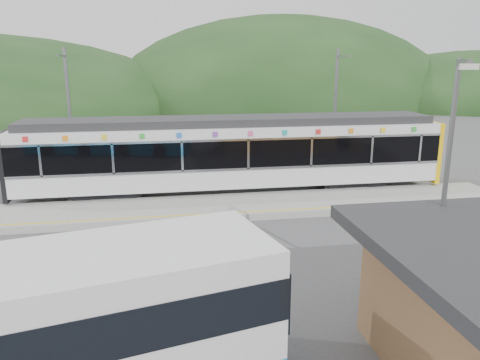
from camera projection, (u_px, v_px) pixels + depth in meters
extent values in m
plane|color=#4C4C4F|center=(234.00, 237.00, 17.32)|extent=(120.00, 120.00, 0.00)
ellipsoid|color=#1E3D19|center=(282.00, 104.00, 71.52)|extent=(52.00, 39.00, 26.00)
ellipsoid|color=#1E3D19|center=(478.00, 105.00, 70.55)|extent=(44.00, 33.00, 16.00)
cube|color=#9E9E99|center=(223.00, 207.00, 20.43)|extent=(26.00, 3.20, 0.30)
cube|color=yellow|center=(227.00, 213.00, 19.15)|extent=(26.00, 0.10, 0.01)
cube|color=black|center=(108.00, 193.00, 22.13)|extent=(3.20, 2.20, 0.56)
cube|color=black|center=(347.00, 182.00, 24.10)|extent=(3.20, 2.20, 0.56)
cube|color=silver|center=(233.00, 173.00, 22.93)|extent=(20.00, 2.90, 0.92)
cube|color=black|center=(232.00, 149.00, 22.64)|extent=(20.00, 2.96, 1.45)
cube|color=silver|center=(238.00, 169.00, 21.38)|extent=(20.00, 0.05, 0.10)
cube|color=silver|center=(238.00, 140.00, 21.04)|extent=(20.00, 0.05, 0.10)
cube|color=silver|center=(232.00, 129.00, 22.41)|extent=(20.00, 2.90, 0.45)
cube|color=#2D2D30|center=(232.00, 121.00, 22.31)|extent=(19.40, 2.50, 0.36)
cube|color=yellow|center=(424.00, 149.00, 24.38)|extent=(0.24, 2.92, 3.00)
cube|color=black|center=(11.00, 163.00, 21.07)|extent=(0.20, 2.92, 3.00)
cube|color=silver|center=(40.00, 161.00, 19.82)|extent=(0.10, 0.05, 1.35)
cube|color=silver|center=(113.00, 159.00, 20.31)|extent=(0.10, 0.05, 1.35)
cube|color=silver|center=(182.00, 156.00, 20.80)|extent=(0.10, 0.05, 1.35)
cube|color=silver|center=(248.00, 154.00, 21.29)|extent=(0.10, 0.05, 1.35)
cube|color=silver|center=(312.00, 152.00, 21.78)|extent=(0.10, 0.05, 1.35)
cube|color=silver|center=(372.00, 150.00, 22.27)|extent=(0.10, 0.05, 1.35)
cube|color=silver|center=(420.00, 149.00, 22.68)|extent=(0.10, 0.05, 1.35)
cube|color=red|center=(25.00, 139.00, 19.51)|extent=(0.22, 0.04, 0.22)
cube|color=orange|center=(65.00, 138.00, 19.77)|extent=(0.22, 0.04, 0.22)
cube|color=yellow|center=(104.00, 137.00, 20.03)|extent=(0.22, 0.04, 0.22)
cube|color=green|center=(142.00, 136.00, 20.29)|extent=(0.22, 0.04, 0.22)
cube|color=blue|center=(179.00, 135.00, 20.56)|extent=(0.22, 0.04, 0.22)
cube|color=purple|center=(215.00, 134.00, 20.82)|extent=(0.22, 0.04, 0.22)
cube|color=#E54C8C|center=(251.00, 133.00, 21.08)|extent=(0.22, 0.04, 0.22)
cube|color=#19A5A5|center=(285.00, 133.00, 21.34)|extent=(0.22, 0.04, 0.22)
cube|color=red|center=(318.00, 132.00, 21.61)|extent=(0.22, 0.04, 0.22)
cube|color=orange|center=(351.00, 131.00, 21.87)|extent=(0.22, 0.04, 0.22)
cube|color=yellow|center=(383.00, 130.00, 22.13)|extent=(0.22, 0.04, 0.22)
cube|color=green|center=(414.00, 129.00, 22.39)|extent=(0.22, 0.04, 0.22)
cylinder|color=slate|center=(70.00, 119.00, 23.52)|extent=(0.18, 0.18, 7.00)
cube|color=slate|center=(61.00, 56.00, 21.99)|extent=(0.08, 1.80, 0.08)
cylinder|color=slate|center=(335.00, 114.00, 25.82)|extent=(0.18, 0.18, 7.00)
cube|color=slate|center=(343.00, 56.00, 24.29)|extent=(0.08, 1.80, 0.08)
cylinder|color=slate|center=(444.00, 197.00, 11.08)|extent=(0.12, 0.12, 6.42)
cube|color=slate|center=(473.00, 62.00, 9.86)|extent=(0.53, 1.03, 0.12)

